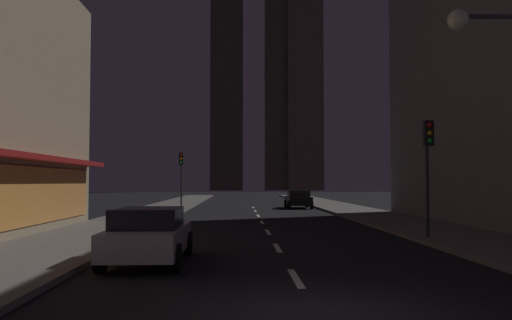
# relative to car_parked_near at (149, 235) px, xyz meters

# --- Properties ---
(ground_plane) EXTENTS (78.00, 136.00, 0.10)m
(ground_plane) POSITION_rel_car_parked_near_xyz_m (3.60, 26.61, -0.79)
(ground_plane) COLOR black
(sidewalk_right) EXTENTS (4.00, 76.00, 0.15)m
(sidewalk_right) POSITION_rel_car_parked_near_xyz_m (10.60, 26.61, -0.67)
(sidewalk_right) COLOR #605E59
(sidewalk_right) RESTS_ON ground
(sidewalk_left) EXTENTS (4.00, 76.00, 0.15)m
(sidewalk_left) POSITION_rel_car_parked_near_xyz_m (-3.40, 26.61, -0.67)
(sidewalk_left) COLOR #605E59
(sidewalk_left) RESTS_ON ground
(lane_marking_center) EXTENTS (0.16, 38.60, 0.01)m
(lane_marking_center) POSITION_rel_car_parked_near_xyz_m (3.60, 10.81, -0.73)
(lane_marking_center) COLOR silver
(lane_marking_center) RESTS_ON ground
(skyscraper_distant_tall) EXTENTS (8.13, 6.69, 68.66)m
(skyscraper_distant_tall) POSITION_rel_car_parked_near_xyz_m (-0.51, 116.20, 33.59)
(skyscraper_distant_tall) COLOR #484436
(skyscraper_distant_tall) RESTS_ON ground
(skyscraper_distant_mid) EXTENTS (7.91, 5.62, 58.34)m
(skyscraper_distant_mid) POSITION_rel_car_parked_near_xyz_m (13.33, 118.38, 28.43)
(skyscraper_distant_mid) COLOR #504C3C
(skyscraper_distant_mid) RESTS_ON ground
(skyscraper_distant_short) EXTENTS (8.97, 6.41, 78.78)m
(skyscraper_distant_short) POSITION_rel_car_parked_near_xyz_m (19.40, 116.76, 38.65)
(skyscraper_distant_short) COLOR #625D4A
(skyscraper_distant_short) RESTS_ON ground
(car_parked_near) EXTENTS (1.98, 4.24, 1.45)m
(car_parked_near) POSITION_rel_car_parked_near_xyz_m (0.00, 0.00, 0.00)
(car_parked_near) COLOR silver
(car_parked_near) RESTS_ON ground
(car_parked_far) EXTENTS (1.98, 4.24, 1.45)m
(car_parked_far) POSITION_rel_car_parked_near_xyz_m (7.20, 27.74, 0.00)
(car_parked_far) COLOR black
(car_parked_far) RESTS_ON ground
(fire_hydrant_far_left) EXTENTS (0.42, 0.30, 0.65)m
(fire_hydrant_far_left) POSITION_rel_car_parked_near_xyz_m (-2.30, 11.09, -0.29)
(fire_hydrant_far_left) COLOR red
(fire_hydrant_far_left) RESTS_ON sidewalk_left
(traffic_light_near_right) EXTENTS (0.32, 0.48, 4.20)m
(traffic_light_near_right) POSITION_rel_car_parked_near_xyz_m (9.10, 4.48, 2.45)
(traffic_light_near_right) COLOR #2D2D2D
(traffic_light_near_right) RESTS_ON sidewalk_right
(traffic_light_far_left) EXTENTS (0.32, 0.48, 4.20)m
(traffic_light_far_left) POSITION_rel_car_parked_near_xyz_m (-1.90, 24.86, 2.45)
(traffic_light_far_left) COLOR #2D2D2D
(traffic_light_far_left) RESTS_ON sidewalk_left
(street_lamp_right) EXTENTS (1.96, 0.56, 6.58)m
(street_lamp_right) POSITION_rel_car_parked_near_xyz_m (8.98, -0.20, 4.33)
(street_lamp_right) COLOR #38383D
(street_lamp_right) RESTS_ON sidewalk_right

